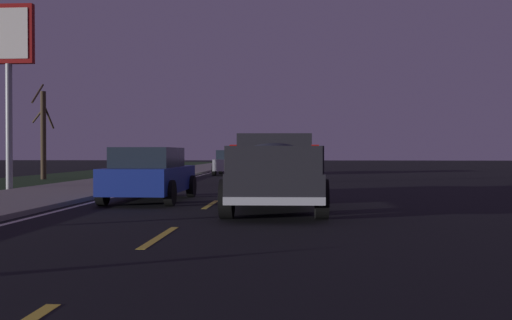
{
  "coord_description": "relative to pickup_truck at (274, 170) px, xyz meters",
  "views": [
    {
      "loc": [
        -0.03,
        -2.19,
        1.4
      ],
      "look_at": [
        13.68,
        -1.3,
        1.21
      ],
      "focal_mm": 39.32,
      "sensor_mm": 36.0,
      "label": 1
    }
  ],
  "objects": [
    {
      "name": "bare_tree_far",
      "position": [
        14.76,
        12.52,
        1.48
      ],
      "size": [
        2.52,
        1.02,
        4.97
      ],
      "color": "#423323",
      "rests_on": "ground"
    },
    {
      "name": "gas_price_sign",
      "position": [
        6.53,
        10.07,
        4.2
      ],
      "size": [
        0.27,
        1.9,
        6.89
      ],
      "color": "#99999E",
      "rests_on": "ground"
    },
    {
      "name": "sedan_blue",
      "position": [
        2.2,
        3.63,
        -0.2
      ],
      "size": [
        4.41,
        2.03,
        1.54
      ],
      "color": "navy",
      "rests_on": "ground"
    },
    {
      "name": "pickup_truck",
      "position": [
        0.0,
        0.0,
        0.0
      ],
      "size": [
        5.48,
        2.39,
        1.87
      ],
      "color": "#232328",
      "rests_on": "ground"
    },
    {
      "name": "grass_verge",
      "position": [
        13.4,
        12.45,
        -0.98
      ],
      "size": [
        108.0,
        6.0,
        0.01
      ],
      "primitive_type": "cube",
      "color": "#1E3819",
      "rests_on": "ground"
    },
    {
      "name": "lane_markings",
      "position": [
        15.24,
        4.3,
        -0.98
      ],
      "size": [
        108.0,
        3.54,
        0.01
      ],
      "color": "yellow",
      "rests_on": "ground"
    },
    {
      "name": "ground",
      "position": [
        13.4,
        1.75,
        -0.98
      ],
      "size": [
        144.0,
        144.0,
        0.0
      ],
      "primitive_type": "plane",
      "color": "black"
    },
    {
      "name": "sedan_silver",
      "position": [
        21.45,
        3.38,
        -0.2
      ],
      "size": [
        4.42,
        2.05,
        1.54
      ],
      "color": "#B2B5BA",
      "rests_on": "ground"
    },
    {
      "name": "sidewalk_shoulder",
      "position": [
        13.4,
        7.45,
        -0.92
      ],
      "size": [
        108.0,
        4.0,
        0.12
      ],
      "primitive_type": "cube",
      "color": "gray",
      "rests_on": "ground"
    }
  ]
}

